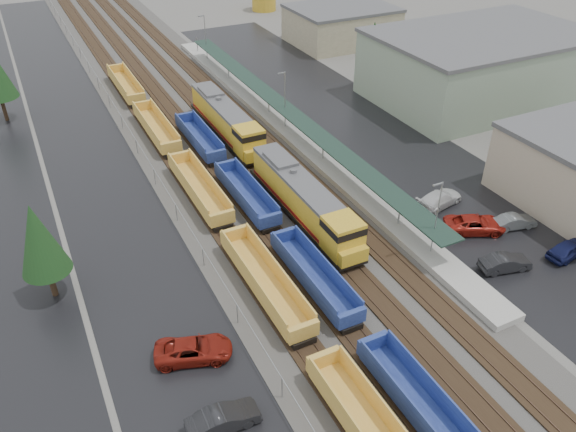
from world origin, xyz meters
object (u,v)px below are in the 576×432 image
parked_car_west_b (223,419)px  parked_car_west_c (194,350)px  well_string_blue (314,277)px  parked_car_east_e (515,222)px  locomotive_lead (306,201)px  parked_car_east_b (475,224)px  parked_car_east_d (569,249)px  parked_car_east_a (505,263)px  well_string_yellow (228,229)px  locomotive_trail (227,121)px  parked_car_east_c (439,199)px

parked_car_west_b → parked_car_west_c: size_ratio=0.85×
well_string_blue → parked_car_east_e: size_ratio=16.63×
locomotive_lead → parked_car_west_c: (-15.73, -12.09, -1.60)m
parked_car_east_b → parked_car_east_d: 8.47m
parked_car_east_a → parked_car_east_d: 6.71m
parked_car_east_e → well_string_yellow: bearing=79.9°
parked_car_east_a → parked_car_east_d: size_ratio=0.99×
locomotive_trail → parked_car_east_e: 35.99m
well_string_yellow → parked_car_east_a: well_string_yellow is taller
locomotive_trail → parked_car_west_b: bearing=-111.9°
parked_car_west_c → parked_car_east_e: (33.61, 1.90, -0.08)m
well_string_blue → parked_car_west_b: well_string_blue is taller
locomotive_lead → parked_car_east_e: (17.88, -10.19, -1.68)m
parked_car_west_b → parked_car_east_d: size_ratio=1.03×
locomotive_lead → parked_car_west_c: locomotive_lead is taller
well_string_blue → parked_car_east_a: bearing=-18.9°
well_string_yellow → locomotive_lead: bearing=-4.0°
locomotive_lead → parked_car_east_d: size_ratio=4.21×
locomotive_trail → parked_car_west_b: 42.75m
well_string_yellow → parked_car_east_c: size_ratio=17.33×
parked_car_east_c → parked_car_west_b: bearing=104.3°
well_string_yellow → parked_car_east_d: bearing=-31.3°
well_string_yellow → parked_car_west_c: well_string_yellow is taller
well_string_blue → parked_car_west_c: (-11.73, -2.99, -0.32)m
parked_car_east_c → parked_car_east_e: 7.66m
parked_car_east_b → locomotive_trail: bearing=49.6°
parked_car_west_c → locomotive_lead: bearing=-34.1°
parked_car_west_b → parked_car_east_e: size_ratio=1.13×
well_string_blue → parked_car_east_e: bearing=-2.9°
parked_car_west_b → locomotive_lead: bearing=-39.3°
parked_car_west_b → parked_car_east_e: bearing=-74.8°
locomotive_trail → parked_car_east_b: bearing=-65.0°
parked_car_west_c → parked_car_east_d: parked_car_east_d is taller
well_string_yellow → parked_car_west_b: (-7.92, -19.22, -0.35)m
well_string_yellow → well_string_blue: (4.00, -9.66, -0.04)m
locomotive_lead → locomotive_trail: size_ratio=1.00×
well_string_yellow → parked_car_east_e: 28.03m
locomotive_trail → parked_car_east_b: (13.94, -29.91, -1.57)m
well_string_blue → parked_car_east_c: 18.64m
well_string_yellow → parked_car_west_b: 20.78m
parked_car_east_e → well_string_blue: bearing=99.7°
well_string_blue → well_string_yellow: bearing=112.5°
locomotive_lead → well_string_yellow: size_ratio=0.20×
locomotive_lead → well_string_blue: 10.02m
locomotive_trail → parked_car_east_c: bearing=-60.7°
parked_car_east_c → locomotive_lead: bearing=62.7°
parked_car_east_e → parked_car_west_c: bearing=105.8°
well_string_blue → parked_car_west_b: 15.27m
parked_car_east_a → well_string_blue: bearing=84.4°
parked_car_west_c → parked_car_east_a: bearing=-76.9°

